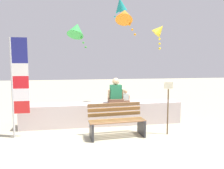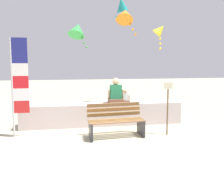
# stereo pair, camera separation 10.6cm
# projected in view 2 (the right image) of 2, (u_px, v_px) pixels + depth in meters

# --- Properties ---
(ground_plane) EXTENTS (40.00, 40.00, 0.00)m
(ground_plane) POSITION_uv_depth(u_px,v_px,m) (108.00, 138.00, 5.67)
(ground_plane) COLOR #AEA88B
(seawall_ledge) EXTENTS (5.12, 0.62, 0.71)m
(seawall_ledge) POSITION_uv_depth(u_px,v_px,m) (103.00, 114.00, 6.87)
(seawall_ledge) COLOR beige
(seawall_ledge) RESTS_ON ground
(park_bench) EXTENTS (1.56, 0.71, 0.88)m
(park_bench) POSITION_uv_depth(u_px,v_px,m) (116.00, 121.00, 5.76)
(park_bench) COLOR #956542
(park_bench) RESTS_ON ground
(person_adult) EXTENTS (0.53, 0.39, 0.81)m
(person_adult) POSITION_uv_depth(u_px,v_px,m) (116.00, 93.00, 6.89)
(person_adult) COLOR brown
(person_adult) RESTS_ON seawall_ledge
(person_child) EXTENTS (0.27, 0.20, 0.41)m
(person_child) POSITION_uv_depth(u_px,v_px,m) (126.00, 97.00, 6.96)
(person_child) COLOR brown
(person_child) RESTS_ON seawall_ledge
(flag_banner) EXTENTS (0.45, 0.05, 2.66)m
(flag_banner) POSITION_uv_depth(u_px,v_px,m) (18.00, 80.00, 5.58)
(flag_banner) COLOR #B7B7BC
(flag_banner) RESTS_ON ground
(kite_teal) EXTENTS (0.85, 0.89, 0.95)m
(kite_teal) POSITION_uv_depth(u_px,v_px,m) (122.00, 4.00, 9.96)
(kite_teal) COLOR teal
(kite_orange) EXTENTS (0.86, 0.96, 1.14)m
(kite_orange) POSITION_uv_depth(u_px,v_px,m) (125.00, 15.00, 7.80)
(kite_orange) COLOR orange
(kite_green) EXTENTS (0.99, 1.06, 1.15)m
(kite_green) POSITION_uv_depth(u_px,v_px,m) (77.00, 30.00, 8.61)
(kite_green) COLOR green
(kite_yellow) EXTENTS (0.66, 0.70, 1.04)m
(kite_yellow) POSITION_uv_depth(u_px,v_px,m) (160.00, 30.00, 7.86)
(kite_yellow) COLOR yellow
(sign_post) EXTENTS (0.24, 0.05, 1.48)m
(sign_post) POSITION_uv_depth(u_px,v_px,m) (168.00, 104.00, 5.84)
(sign_post) COLOR brown
(sign_post) RESTS_ON ground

